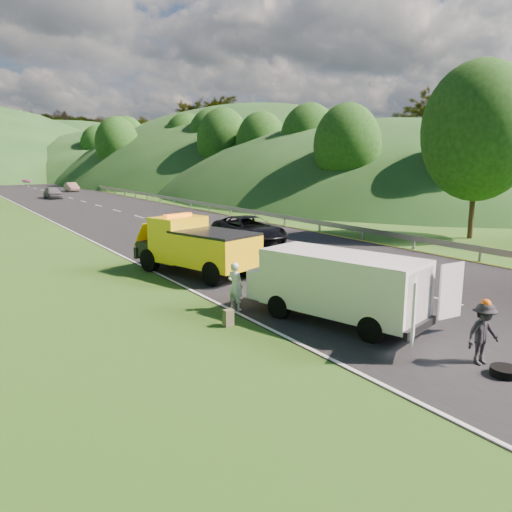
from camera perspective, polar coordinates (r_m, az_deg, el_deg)
ground at (r=18.28m, az=9.11°, el=-4.79°), size 320.00×320.00×0.00m
road_surface at (r=55.21m, az=-17.55°, el=5.50°), size 14.00×200.00×0.02m
guardrail at (r=69.27m, az=-14.60°, el=6.71°), size 0.06×140.00×1.52m
tree_line_right at (r=81.00m, az=-7.76°, el=7.56°), size 14.00×140.00×14.00m
hills_backdrop at (r=148.84m, az=-26.46°, el=8.12°), size 201.00×288.60×44.00m
tow_truck at (r=21.65m, az=-6.93°, el=1.17°), size 3.70×6.31×2.56m
white_van at (r=15.39m, az=9.23°, el=-3.14°), size 4.12×6.52×2.15m
woman at (r=16.68m, az=-2.36°, el=-6.22°), size 0.63×0.71×1.61m
child at (r=17.37m, az=1.35°, el=-5.50°), size 0.66×0.67×1.09m
worker at (r=13.68m, az=24.27°, el=-11.24°), size 1.07×0.69×1.56m
suitcase at (r=15.10m, az=-3.19°, el=-7.07°), size 0.35×0.24×0.52m
spare_tire at (r=13.22m, az=26.52°, el=-12.22°), size 0.66×0.66×0.20m
passing_suv at (r=29.60m, az=-0.80°, el=1.49°), size 2.85×5.74×1.56m
dist_car_a at (r=66.94m, az=-22.15°, el=6.10°), size 1.71×4.25×1.45m
dist_car_b at (r=79.82m, az=-20.28°, el=6.93°), size 1.39×3.98×1.31m
dist_car_c at (r=106.57m, az=-24.93°, el=7.48°), size 2.02×4.97×1.44m
dist_car_d at (r=126.40m, az=-26.09°, el=7.81°), size 1.71×4.25×1.45m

